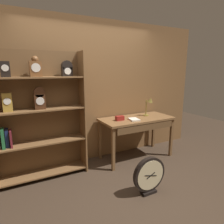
% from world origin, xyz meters
% --- Properties ---
extents(ground_plane, '(10.00, 10.00, 0.00)m').
position_xyz_m(ground_plane, '(0.00, 0.00, 0.00)').
color(ground_plane, '#3D2D21').
extents(back_wood_panel, '(4.80, 0.05, 2.60)m').
position_xyz_m(back_wood_panel, '(0.00, 1.33, 1.30)').
color(back_wood_panel, brown).
rests_on(back_wood_panel, ground).
extents(bookshelf, '(1.35, 0.32, 1.99)m').
position_xyz_m(bookshelf, '(-0.98, 1.03, 1.02)').
color(bookshelf, brown).
rests_on(bookshelf, ground).
extents(workbench, '(1.41, 0.65, 0.80)m').
position_xyz_m(workbench, '(0.78, 0.92, 0.71)').
color(workbench, brown).
rests_on(workbench, ground).
extents(desk_lamp, '(0.18, 0.18, 0.38)m').
position_xyz_m(desk_lamp, '(1.09, 0.97, 1.05)').
color(desk_lamp, olive).
rests_on(desk_lamp, workbench).
extents(toolbox_small, '(0.15, 0.09, 0.08)m').
position_xyz_m(toolbox_small, '(0.39, 0.93, 0.84)').
color(toolbox_small, maroon).
rests_on(toolbox_small, workbench).
extents(open_repair_manual, '(0.19, 0.24, 0.02)m').
position_xyz_m(open_repair_manual, '(0.64, 0.83, 0.81)').
color(open_repair_manual, silver).
rests_on(open_repair_manual, workbench).
extents(round_clock_large, '(0.50, 0.11, 0.54)m').
position_xyz_m(round_clock_large, '(0.26, -0.13, 0.27)').
color(round_clock_large, black).
rests_on(round_clock_large, ground).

